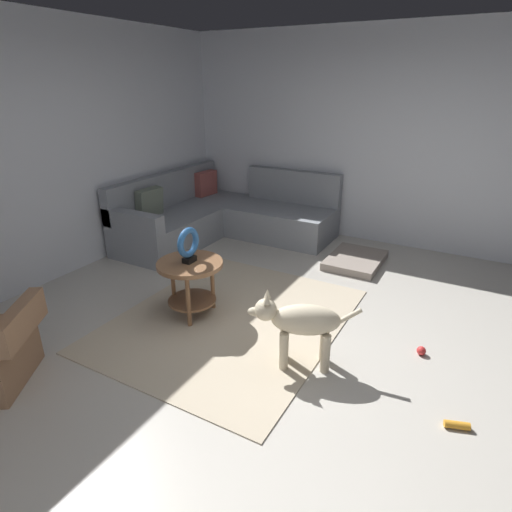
% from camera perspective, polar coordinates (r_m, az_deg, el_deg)
% --- Properties ---
extents(ground_plane, '(6.00, 6.00, 0.10)m').
position_cam_1_polar(ground_plane, '(3.62, 4.94, -13.07)').
color(ground_plane, '#B7B2A8').
extents(wall_back, '(6.00, 0.12, 2.70)m').
position_cam_1_polar(wall_back, '(4.96, -27.75, 11.95)').
color(wall_back, silver).
rests_on(wall_back, ground_plane).
extents(wall_right, '(0.12, 6.00, 2.70)m').
position_cam_1_polar(wall_right, '(5.80, 18.06, 14.60)').
color(wall_right, silver).
rests_on(wall_right, ground_plane).
extents(area_rug, '(2.30, 1.90, 0.01)m').
position_cam_1_polar(area_rug, '(3.98, -3.41, -8.46)').
color(area_rug, '#BCAD93').
rests_on(area_rug, ground_plane).
extents(sectional_couch, '(2.20, 2.25, 0.88)m').
position_cam_1_polar(sectional_couch, '(5.94, -4.75, 5.25)').
color(sectional_couch, gray).
rests_on(sectional_couch, ground_plane).
extents(side_table, '(0.60, 0.60, 0.54)m').
position_cam_1_polar(side_table, '(3.91, -8.83, -2.45)').
color(side_table, brown).
rests_on(side_table, ground_plane).
extents(torus_sculpture, '(0.28, 0.08, 0.33)m').
position_cam_1_polar(torus_sculpture, '(3.79, -9.09, 1.58)').
color(torus_sculpture, black).
rests_on(torus_sculpture, side_table).
extents(dog_bed_mat, '(0.80, 0.60, 0.09)m').
position_cam_1_polar(dog_bed_mat, '(5.24, 13.25, -0.54)').
color(dog_bed_mat, gray).
rests_on(dog_bed_mat, ground_plane).
extents(dog, '(0.42, 0.79, 0.63)m').
position_cam_1_polar(dog, '(3.22, 5.92, -8.91)').
color(dog, beige).
rests_on(dog, ground_plane).
extents(dog_toy_ball, '(0.07, 0.07, 0.07)m').
position_cam_1_polar(dog_toy_ball, '(3.74, 21.39, -11.80)').
color(dog_toy_ball, red).
rests_on(dog_toy_ball, ground_plane).
extents(dog_toy_rope, '(0.10, 0.16, 0.05)m').
position_cam_1_polar(dog_toy_rope, '(3.17, 25.47, -19.88)').
color(dog_toy_rope, orange).
rests_on(dog_toy_rope, ground_plane).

